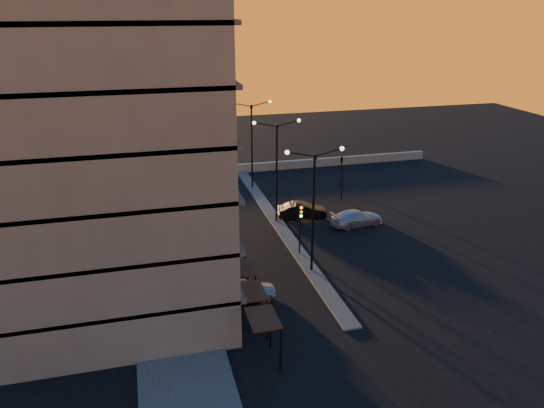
% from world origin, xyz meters
% --- Properties ---
extents(ground, '(120.00, 120.00, 0.00)m').
position_xyz_m(ground, '(0.00, 0.00, 0.00)').
color(ground, black).
rests_on(ground, ground).
extents(sidewalk_west, '(5.00, 40.00, 0.12)m').
position_xyz_m(sidewalk_west, '(-10.50, 4.00, 0.06)').
color(sidewalk_west, '#494947').
rests_on(sidewalk_west, ground).
extents(median, '(1.20, 36.00, 0.12)m').
position_xyz_m(median, '(0.00, 10.00, 0.06)').
color(median, '#494947').
rests_on(median, ground).
extents(parapet, '(44.00, 0.50, 1.00)m').
position_xyz_m(parapet, '(2.00, 26.00, 0.50)').
color(parapet, slate).
rests_on(parapet, ground).
extents(building, '(14.35, 17.08, 25.00)m').
position_xyz_m(building, '(-14.00, 0.03, 11.91)').
color(building, '#6A655E').
rests_on(building, ground).
extents(streetlamp_near, '(4.32, 0.32, 9.51)m').
position_xyz_m(streetlamp_near, '(0.00, 0.00, 5.59)').
color(streetlamp_near, black).
rests_on(streetlamp_near, ground).
extents(streetlamp_mid, '(4.32, 0.32, 9.51)m').
position_xyz_m(streetlamp_mid, '(0.00, 10.00, 5.59)').
color(streetlamp_mid, black).
rests_on(streetlamp_mid, ground).
extents(streetlamp_far, '(4.32, 0.32, 9.51)m').
position_xyz_m(streetlamp_far, '(0.00, 20.00, 5.59)').
color(streetlamp_far, black).
rests_on(streetlamp_far, ground).
extents(traffic_light_main, '(0.28, 0.44, 4.25)m').
position_xyz_m(traffic_light_main, '(0.00, 2.87, 2.89)').
color(traffic_light_main, black).
rests_on(traffic_light_main, ground).
extents(signal_east_a, '(0.13, 0.16, 3.60)m').
position_xyz_m(signal_east_a, '(8.00, 14.00, 1.93)').
color(signal_east_a, black).
rests_on(signal_east_a, ground).
extents(signal_east_b, '(0.42, 1.99, 3.60)m').
position_xyz_m(signal_east_b, '(9.50, 18.00, 3.10)').
color(signal_east_b, black).
rests_on(signal_east_b, ground).
extents(car_hatchback, '(4.34, 2.00, 1.44)m').
position_xyz_m(car_hatchback, '(-5.68, -2.75, 0.72)').
color(car_hatchback, '#B3B6BB').
rests_on(car_hatchback, ground).
extents(car_sedan, '(4.74, 2.26, 1.50)m').
position_xyz_m(car_sedan, '(2.56, 10.32, 0.75)').
color(car_sedan, black).
rests_on(car_sedan, ground).
extents(car_wagon, '(5.09, 2.61, 1.41)m').
position_xyz_m(car_wagon, '(6.82, 7.41, 0.71)').
color(car_wagon, silver).
rests_on(car_wagon, ground).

